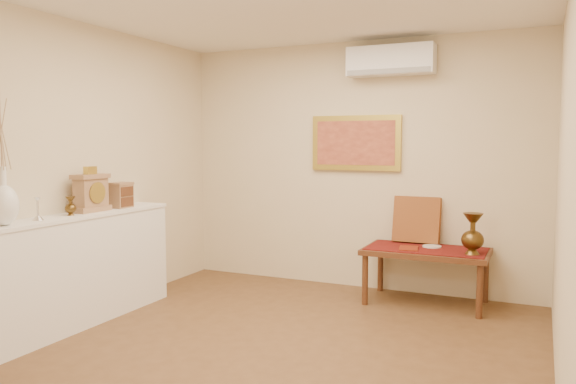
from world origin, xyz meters
The scene contains 18 objects.
floor centered at (0.00, 0.00, 0.00)m, with size 4.50×4.50×0.00m, color brown.
wall_back centered at (0.00, 2.25, 1.35)m, with size 4.00×0.02×2.70m, color beige.
wall_left centered at (-2.00, 0.00, 1.35)m, with size 0.02×4.50×2.70m, color beige.
wall_right centered at (2.00, 0.00, 1.35)m, with size 0.02×4.50×2.70m, color beige.
white_vase centered at (-1.80, -0.77, 1.54)m, with size 0.21×0.21×1.12m, color white, non-canonical shape.
candlestick centered at (-1.82, -0.44, 1.07)m, with size 0.09×0.09×0.19m, color silver, non-canonical shape.
brass_urn_small centered at (-1.80, -0.12, 1.09)m, with size 0.10×0.10×0.21m, color brown, non-canonical shape.
table_cloth centered at (0.85, 1.88, 0.55)m, with size 1.14×0.59×0.01m, color #621310.
brass_urn_tall centered at (1.30, 1.76, 0.79)m, with size 0.21×0.21×0.47m, color brown, non-canonical shape.
plate centered at (0.89, 1.98, 0.56)m, with size 0.19×0.19×0.01m, color white.
menu centered at (0.70, 1.78, 0.56)m, with size 0.18×0.25×0.01m, color maroon.
cushion centered at (0.69, 2.17, 0.80)m, with size 0.48×0.10×0.48m, color maroon.
display_ledge centered at (-1.82, 0.00, 0.49)m, with size 0.37×2.02×0.98m.
mantel_clock centered at (-1.83, 0.16, 1.15)m, with size 0.17×0.36×0.41m.
wooden_chest centered at (-1.80, 0.52, 1.10)m, with size 0.16×0.21×0.24m.
low_table centered at (0.85, 1.88, 0.48)m, with size 1.20×0.70×0.55m.
painting centered at (0.00, 2.22, 1.60)m, with size 1.00×0.06×0.60m.
ac_unit centered at (0.40, 2.12, 2.45)m, with size 0.90×0.25×0.30m.
Camera 1 is at (1.87, -3.69, 1.60)m, focal length 35.00 mm.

